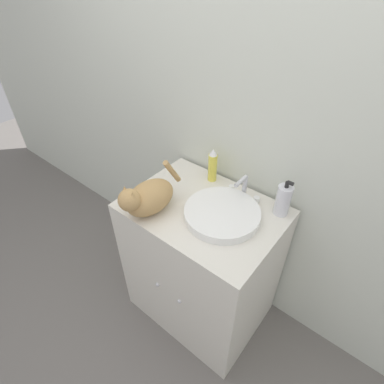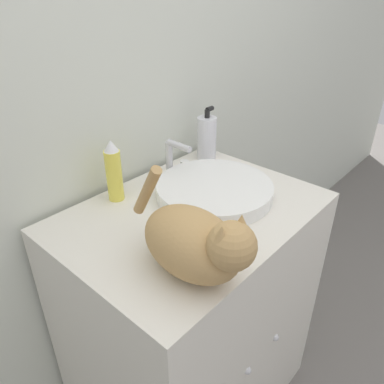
# 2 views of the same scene
# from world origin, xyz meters

# --- Properties ---
(ground_plane) EXTENTS (8.00, 8.00, 0.00)m
(ground_plane) POSITION_xyz_m (0.00, 0.00, 0.00)
(ground_plane) COLOR slate
(wall_back) EXTENTS (6.00, 0.05, 2.50)m
(wall_back) POSITION_xyz_m (0.00, 0.63, 1.25)
(wall_back) COLOR silver
(wall_back) RESTS_ON ground_plane
(vanity_cabinet) EXTENTS (0.80, 0.60, 0.91)m
(vanity_cabinet) POSITION_xyz_m (0.00, 0.29, 0.45)
(vanity_cabinet) COLOR silver
(vanity_cabinet) RESTS_ON ground_plane
(sink_basin) EXTENTS (0.38, 0.38, 0.04)m
(sink_basin) POSITION_xyz_m (0.11, 0.30, 0.93)
(sink_basin) COLOR white
(sink_basin) RESTS_ON vanity_cabinet
(faucet) EXTENTS (0.19, 0.11, 0.14)m
(faucet) POSITION_xyz_m (0.11, 0.49, 0.97)
(faucet) COLOR silver
(faucet) RESTS_ON vanity_cabinet
(cat) EXTENTS (0.19, 0.39, 0.24)m
(cat) POSITION_xyz_m (-0.20, 0.10, 1.00)
(cat) COLOR tan
(cat) RESTS_ON vanity_cabinet
(soap_bottle) EXTENTS (0.07, 0.07, 0.20)m
(soap_bottle) POSITION_xyz_m (0.32, 0.51, 0.99)
(soap_bottle) COLOR silver
(soap_bottle) RESTS_ON vanity_cabinet
(spray_bottle) EXTENTS (0.05, 0.05, 0.20)m
(spray_bottle) POSITION_xyz_m (-0.11, 0.52, 1.01)
(spray_bottle) COLOR #EADB4C
(spray_bottle) RESTS_ON vanity_cabinet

